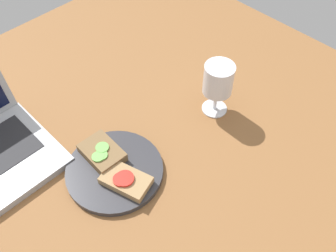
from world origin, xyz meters
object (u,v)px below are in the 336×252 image
object	(u,v)px
plate	(115,171)
sandwich_with_tomato	(126,180)
sandwich_with_cucumber	(102,153)
wine_glass	(218,81)

from	to	relation	value
plate	sandwich_with_tomato	distance (cm)	5.18
sandwich_with_cucumber	wine_glass	world-z (taller)	wine_glass
sandwich_with_cucumber	plate	bearing A→B (deg)	-94.51
sandwich_with_cucumber	wine_glass	xyz separation A→B (cm)	(31.89, -8.15, 7.40)
plate	wine_glass	bearing A→B (deg)	-5.95
sandwich_with_tomato	wine_glass	xyz separation A→B (cm)	(32.76, 1.44, 7.64)
sandwich_with_tomato	sandwich_with_cucumber	distance (cm)	9.64
plate	wine_glass	size ratio (longest dim) A/B	1.52
sandwich_with_tomato	wine_glass	distance (cm)	33.67
sandwich_with_tomato	sandwich_with_cucumber	world-z (taller)	sandwich_with_cucumber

